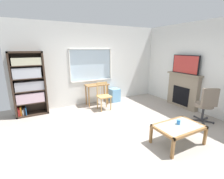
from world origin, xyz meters
name	(u,v)px	position (x,y,z in m)	size (l,w,h in m)	color
ground	(126,128)	(0.00, 0.00, -0.01)	(6.30, 5.69, 0.02)	#9E9389
wall_back_with_window	(92,65)	(0.00, 2.34, 1.39)	(5.30, 0.15, 2.79)	silver
wall_right	(200,68)	(2.71, 0.00, 1.39)	(0.12, 4.89, 2.79)	silver
bookshelf	(29,83)	(-2.08, 2.10, 1.00)	(0.90, 0.38, 1.90)	#38281E
desk_under_window	(97,88)	(0.04, 1.99, 0.60)	(0.81, 0.40, 0.75)	olive
wooden_chair	(104,96)	(0.06, 1.48, 0.46)	(0.42, 0.40, 0.90)	tan
plastic_drawer_unit	(114,95)	(0.77, 2.04, 0.25)	(0.35, 0.40, 0.50)	#72ADDB
fireplace	(183,90)	(2.56, 0.41, 0.59)	(0.26, 1.24, 1.17)	gray
tv	(185,64)	(2.54, 0.41, 1.47)	(0.06, 0.97, 0.61)	black
office_chair	(206,103)	(2.06, -0.73, 0.55)	(0.61, 0.62, 1.00)	#7A6B5B
coffee_table	(179,128)	(0.59, -1.10, 0.36)	(1.00, 0.64, 0.42)	#8C9E99
sippy_cup	(178,122)	(0.64, -1.04, 0.46)	(0.07, 0.07, 0.09)	#337FD6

